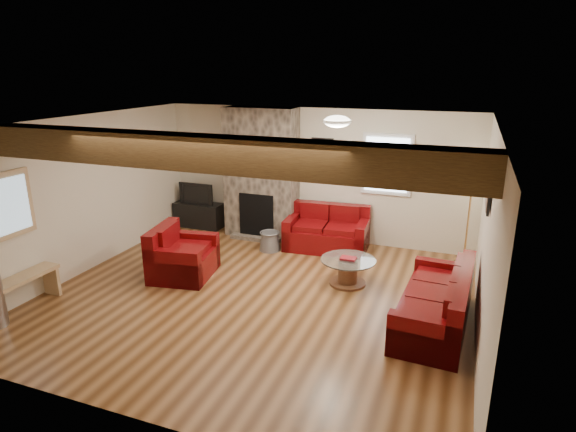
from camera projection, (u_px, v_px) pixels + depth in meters
name	position (u px, v px, depth m)	size (l,w,h in m)	color
room	(255.00, 215.00, 6.66)	(8.00, 8.00, 8.00)	#533116
oak_beam	(205.00, 153.00, 5.23)	(6.00, 0.36, 0.38)	#362210
chimney_breast	(261.00, 175.00, 9.23)	(1.40, 0.67, 2.50)	#37322B
back_window	(387.00, 165.00, 8.54)	(0.90, 0.08, 1.10)	silver
hatch_window	(0.00, 208.00, 6.26)	(0.08, 1.00, 0.90)	tan
ceiling_dome	(337.00, 123.00, 6.81)	(0.40, 0.40, 0.18)	silver
artwork_back	(322.00, 152.00, 8.90)	(0.42, 0.06, 0.52)	black
artwork_right	(488.00, 193.00, 5.78)	(0.06, 0.55, 0.42)	black
sofa_three	(435.00, 299.00, 6.14)	(1.94, 0.81, 0.75)	#410406
loveseat	(327.00, 228.00, 8.77)	(1.48, 0.85, 0.78)	#410406
armchair_red	(183.00, 252.00, 7.62)	(1.00, 0.88, 0.81)	#410406
coffee_table	(348.00, 272.00, 7.37)	(0.84, 0.84, 0.44)	#492817
tv_cabinet	(199.00, 215.00, 10.04)	(1.02, 0.41, 0.51)	black
television	(198.00, 193.00, 9.90)	(0.76, 0.10, 0.44)	black
floor_lamp	(473.00, 180.00, 7.86)	(0.43, 0.43, 1.68)	tan
pine_bench	(17.00, 296.00, 6.51)	(0.30, 1.27, 0.48)	tan
coal_bucket	(270.00, 241.00, 8.76)	(0.38, 0.38, 0.36)	slate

